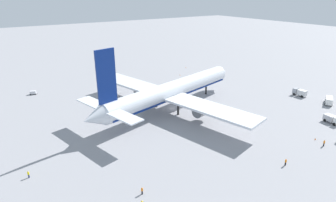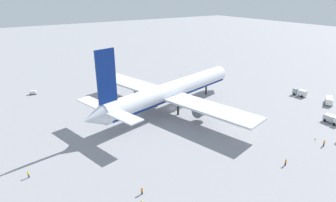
# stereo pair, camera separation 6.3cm
# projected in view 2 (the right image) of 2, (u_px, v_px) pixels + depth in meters

# --- Properties ---
(ground_plane) EXTENTS (600.00, 600.00, 0.00)m
(ground_plane) POSITION_uv_depth(u_px,v_px,m) (172.00, 108.00, 100.47)
(ground_plane) COLOR gray
(airliner) EXTENTS (68.16, 67.57, 24.82)m
(airliner) POSITION_uv_depth(u_px,v_px,m) (170.00, 91.00, 97.15)
(airliner) COLOR silver
(airliner) RESTS_ON ground
(service_truck_0) EXTENTS (6.56, 4.88, 2.56)m
(service_truck_0) POSITION_uv_depth(u_px,v_px,m) (329.00, 100.00, 103.80)
(service_truck_0) COLOR white
(service_truck_0) RESTS_ON ground
(service_truck_2) EXTENTS (3.16, 5.20, 2.50)m
(service_truck_2) POSITION_uv_depth(u_px,v_px,m) (332.00, 119.00, 88.77)
(service_truck_2) COLOR white
(service_truck_2) RESTS_ON ground
(service_truck_3) EXTENTS (2.53, 5.28, 2.67)m
(service_truck_3) POSITION_uv_depth(u_px,v_px,m) (300.00, 92.00, 111.69)
(service_truck_3) COLOR #999EA5
(service_truck_3) RESTS_ON ground
(baggage_cart_0) EXTENTS (3.28, 2.23, 1.46)m
(baggage_cart_0) POSITION_uv_depth(u_px,v_px,m) (33.00, 92.00, 113.59)
(baggage_cart_0) COLOR gray
(baggage_cart_0) RESTS_ON ground
(ground_worker_0) EXTENTS (0.52, 0.52, 1.77)m
(ground_worker_0) POSITION_uv_depth(u_px,v_px,m) (286.00, 162.00, 67.14)
(ground_worker_0) COLOR black
(ground_worker_0) RESTS_ON ground
(ground_worker_2) EXTENTS (0.57, 0.57, 1.77)m
(ground_worker_2) POSITION_uv_depth(u_px,v_px,m) (324.00, 143.00, 75.53)
(ground_worker_2) COLOR black
(ground_worker_2) RESTS_ON ground
(ground_worker_4) EXTENTS (0.47, 0.47, 1.65)m
(ground_worker_4) POSITION_uv_depth(u_px,v_px,m) (142.00, 191.00, 57.63)
(ground_worker_4) COLOR black
(ground_worker_4) RESTS_ON ground
(ground_worker_5) EXTENTS (0.47, 0.47, 1.69)m
(ground_worker_5) POSITION_uv_depth(u_px,v_px,m) (28.00, 174.00, 62.75)
(ground_worker_5) COLOR navy
(ground_worker_5) RESTS_ON ground
(traffic_cone_0) EXTENTS (0.36, 0.36, 0.55)m
(traffic_cone_0) POSITION_uv_depth(u_px,v_px,m) (315.00, 139.00, 78.96)
(traffic_cone_0) COLOR orange
(traffic_cone_0) RESTS_ON ground
(traffic_cone_1) EXTENTS (0.36, 0.36, 0.55)m
(traffic_cone_1) POSITION_uv_depth(u_px,v_px,m) (186.00, 67.00, 153.33)
(traffic_cone_1) COLOR orange
(traffic_cone_1) RESTS_ON ground
(traffic_cone_2) EXTENTS (0.36, 0.36, 0.55)m
(traffic_cone_2) POSITION_uv_depth(u_px,v_px,m) (180.00, 75.00, 139.35)
(traffic_cone_2) COLOR orange
(traffic_cone_2) RESTS_ON ground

